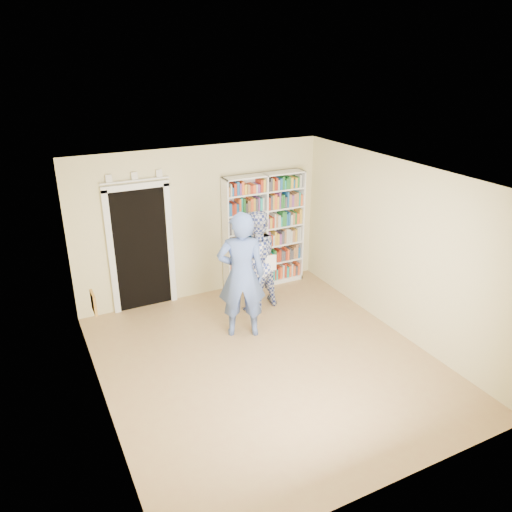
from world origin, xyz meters
The scene contains 11 objects.
floor centered at (0.00, 0.00, 0.00)m, with size 5.00×5.00×0.00m, color #A97C51.
ceiling centered at (0.00, 0.00, 2.70)m, with size 5.00×5.00×0.00m, color white.
wall_back centered at (0.00, 2.50, 1.35)m, with size 4.50×4.50×0.00m, color beige.
wall_left centered at (-2.25, 0.00, 1.35)m, with size 5.00×5.00×0.00m, color beige.
wall_right centered at (2.25, 0.00, 1.35)m, with size 5.00×5.00×0.00m, color beige.
bookshelf centered at (1.15, 2.34, 1.08)m, with size 1.56×0.29×2.14m.
doorway centered at (-1.10, 2.48, 1.18)m, with size 1.10×0.08×2.43m.
wall_art centered at (-2.23, 0.20, 1.40)m, with size 0.03×0.25×0.25m, color brown.
man_blue centered at (0.02, 0.90, 1.01)m, with size 0.73×0.48×2.01m, color #4E67AD.
man_plaid centered at (0.58, 1.57, 0.88)m, with size 0.85×0.67×1.76m, color #304093.
paper_sheet centered at (0.74, 1.30, 0.92)m, with size 0.19×0.01×0.27m, color white.
Camera 1 is at (-2.85, -5.34, 4.16)m, focal length 35.00 mm.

